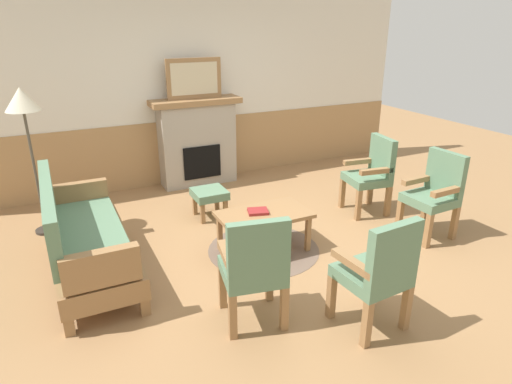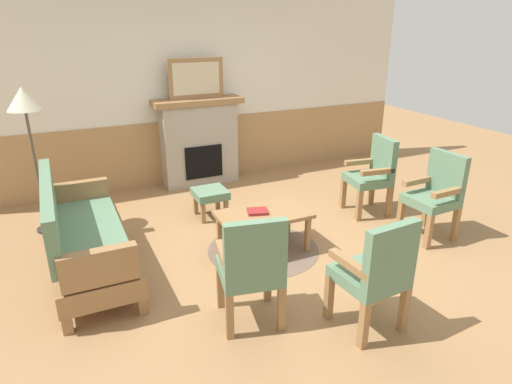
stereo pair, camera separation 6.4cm
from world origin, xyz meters
TOP-DOWN VIEW (x-y plane):
  - ground_plane at (0.00, 0.00)m, footprint 14.00×14.00m
  - wall_back at (0.00, 2.60)m, footprint 7.20×0.14m
  - fireplace at (0.00, 2.35)m, footprint 1.30×0.44m
  - framed_picture at (0.00, 2.35)m, footprint 0.80×0.04m
  - couch at (-1.83, 0.31)m, footprint 0.70×1.80m
  - coffee_table at (-0.06, 0.03)m, footprint 0.96×0.56m
  - round_rug at (-0.06, 0.03)m, footprint 1.21×1.21m
  - book_on_table at (-0.12, 0.06)m, footprint 0.25×0.23m
  - footstool at (-0.28, 1.10)m, footprint 0.40×0.40m
  - armchair_near_fireplace at (1.84, -0.48)m, footprint 0.50×0.50m
  - armchair_by_window_left at (1.64, 0.37)m, footprint 0.54×0.54m
  - armchair_front_left at (0.15, -1.52)m, footprint 0.51×0.51m
  - armchair_front_center at (-0.69, -1.05)m, footprint 0.56×0.56m
  - floor_lamp_by_couch at (-2.18, 1.55)m, footprint 0.36×0.36m

SIDE VIEW (x-z plane):
  - ground_plane at x=0.00m, z-range 0.00..0.00m
  - round_rug at x=-0.06m, z-range 0.00..0.01m
  - footstool at x=-0.28m, z-range 0.10..0.46m
  - coffee_table at x=-0.06m, z-range 0.17..0.61m
  - couch at x=-1.83m, z-range -0.09..0.89m
  - book_on_table at x=-0.12m, z-range 0.44..0.47m
  - armchair_near_fireplace at x=1.84m, z-range 0.05..1.03m
  - armchair_by_window_left at x=1.64m, z-range 0.05..1.03m
  - armchair_front_left at x=0.15m, z-range 0.05..1.03m
  - armchair_front_center at x=-0.69m, z-range 0.05..1.03m
  - fireplace at x=0.00m, z-range 0.01..1.29m
  - wall_back at x=0.00m, z-range -0.04..2.66m
  - floor_lamp_by_couch at x=-2.18m, z-range 0.61..2.29m
  - framed_picture at x=0.00m, z-range 1.28..1.84m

